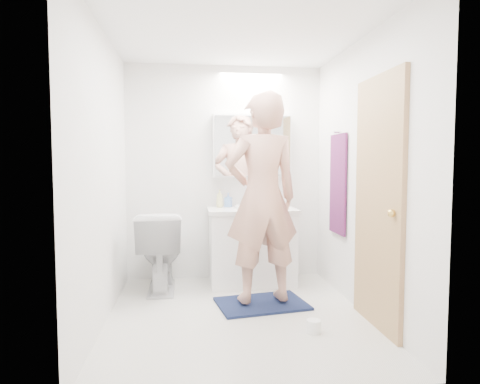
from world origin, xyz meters
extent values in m
plane|color=silver|center=(0.00, 0.00, 0.00)|extent=(2.50, 2.50, 0.00)
plane|color=white|center=(0.00, 0.00, 2.40)|extent=(2.50, 2.50, 0.00)
plane|color=white|center=(0.00, 1.25, 1.20)|extent=(2.50, 0.00, 2.50)
plane|color=white|center=(0.00, -1.25, 1.20)|extent=(2.50, 0.00, 2.50)
plane|color=white|center=(-1.10, 0.00, 1.20)|extent=(0.00, 2.50, 2.50)
plane|color=white|center=(1.10, 0.00, 1.20)|extent=(0.00, 2.50, 2.50)
cube|color=white|center=(0.27, 0.96, 0.39)|extent=(0.90, 0.55, 0.78)
cube|color=silver|center=(0.27, 0.96, 0.80)|extent=(0.95, 0.58, 0.04)
cylinder|color=white|center=(0.27, 0.99, 0.84)|extent=(0.36, 0.36, 0.03)
cylinder|color=silver|center=(0.27, 1.19, 0.90)|extent=(0.02, 0.02, 0.16)
cube|color=white|center=(0.30, 1.18, 1.50)|extent=(0.88, 0.14, 0.70)
cube|color=silver|center=(0.30, 1.10, 1.50)|extent=(0.84, 0.01, 0.66)
imported|color=white|center=(-0.71, 0.85, 0.41)|extent=(0.47, 0.81, 0.82)
cube|color=#142440|center=(0.25, 0.25, 0.01)|extent=(0.88, 0.67, 0.02)
imported|color=tan|center=(0.25, 0.25, 1.00)|extent=(0.76, 0.56, 1.90)
cube|color=#B07D58|center=(1.08, -0.35, 1.00)|extent=(0.04, 0.80, 2.00)
sphere|color=gold|center=(1.04, -0.65, 0.95)|extent=(0.06, 0.06, 0.06)
cube|color=#12183A|center=(1.08, 0.55, 1.10)|extent=(0.02, 0.42, 1.00)
cylinder|color=silver|center=(1.07, 0.55, 1.62)|extent=(0.07, 0.02, 0.02)
imported|color=#CBC783|center=(-0.07, 1.11, 0.92)|extent=(0.09, 0.09, 0.20)
imported|color=#5F89CC|center=(0.03, 1.15, 0.90)|extent=(0.09, 0.10, 0.16)
imported|color=#383BAA|center=(0.43, 1.12, 0.87)|extent=(0.12, 0.12, 0.10)
cylinder|color=white|center=(0.54, -0.43, 0.05)|extent=(0.11, 0.11, 0.10)
camera|label=1|loc=(-0.41, -3.49, 1.31)|focal=31.33mm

